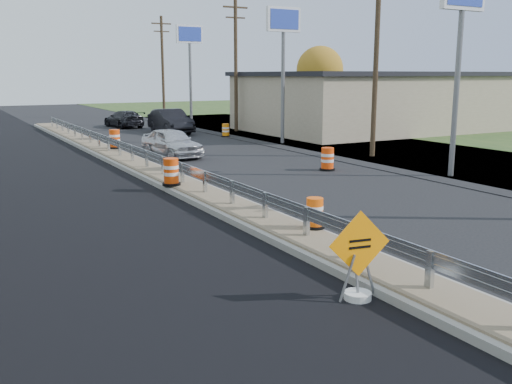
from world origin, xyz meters
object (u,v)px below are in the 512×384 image
barrel_median_mid (171,172)px  barrel_median_far (115,139)px  barrel_shoulder_near (327,159)px  car_dark_far (124,119)px  barrel_median_near (315,214)px  caution_sign (358,278)px  car_silver (172,142)px  car_dark_mid (171,121)px  barrel_shoulder_far (166,119)px  barrel_shoulder_mid (226,131)px

barrel_median_mid → barrel_median_far: (1.10, 11.15, 0.02)m
barrel_shoulder_near → car_dark_far: bearing=94.0°
barrel_median_near → barrel_shoulder_near: (6.45, 8.24, -0.13)m
car_dark_far → caution_sign: bearing=73.0°
car_silver → car_dark_mid: car_dark_mid is taller
barrel_median_far → car_dark_mid: (6.35, 8.40, 0.13)m
barrel_median_far → barrel_shoulder_far: 17.37m
car_dark_far → car_dark_mid: bearing=97.8°
barrel_shoulder_mid → car_silver: size_ratio=0.20×
barrel_shoulder_far → car_silver: (-6.43, -18.01, 0.30)m
barrel_median_far → barrel_shoulder_far: barrel_median_far is taller
barrel_shoulder_mid → car_dark_mid: 4.76m
caution_sign → barrel_median_mid: 11.07m
barrel_median_mid → barrel_shoulder_far: barrel_median_mid is taller
barrel_shoulder_near → car_silver: car_silver is taller
caution_sign → barrel_median_mid: (0.61, 11.05, 0.26)m
barrel_shoulder_near → car_dark_mid: 18.54m
caution_sign → barrel_median_far: caution_sign is taller
barrel_shoulder_near → caution_sign: bearing=-124.1°
car_dark_far → barrel_shoulder_far: bearing=-176.2°
barrel_shoulder_near → barrel_median_near: bearing=-128.1°
barrel_median_mid → barrel_median_near: bearing=-81.3°
car_dark_mid → car_dark_far: car_dark_mid is taller
barrel_shoulder_near → car_dark_far: (-1.70, 24.54, 0.18)m
barrel_median_far → car_dark_mid: car_dark_mid is taller
barrel_median_mid → barrel_shoulder_near: bearing=7.7°
barrel_shoulder_far → barrel_shoulder_mid: bearing=-89.3°
barrel_shoulder_far → car_dark_mid: car_dark_mid is taller
car_dark_mid → barrel_median_near: bearing=-102.6°
caution_sign → barrel_shoulder_near: bearing=66.1°
barrel_shoulder_far → car_dark_far: car_dark_far is taller
caution_sign → barrel_shoulder_near: (8.16, 12.06, 0.04)m
barrel_median_far → car_silver: size_ratio=0.24×
barrel_shoulder_mid → car_dark_far: (-3.90, 10.15, 0.24)m
barrel_median_far → barrel_shoulder_near: size_ratio=1.01×
barrel_shoulder_near → barrel_shoulder_mid: 14.56m
caution_sign → barrel_shoulder_near: 14.56m
barrel_median_near → barrel_median_far: bearing=90.0°
barrel_median_mid → barrel_median_far: barrel_median_far is taller
barrel_median_far → car_silver: car_silver is taller
barrel_median_far → barrel_shoulder_far: bearing=60.6°
barrel_median_mid → car_dark_mid: (7.45, 19.56, 0.15)m
barrel_median_mid → car_dark_far: (5.85, 25.56, -0.03)m
car_silver → barrel_median_mid: bearing=-118.5°
caution_sign → car_dark_mid: 31.65m
barrel_median_near → barrel_shoulder_mid: 24.23m
car_dark_mid → barrel_median_far: bearing=-126.4°
barrel_median_mid → car_dark_mid: bearing=69.2°
barrel_shoulder_mid → barrel_shoulder_far: 10.87m
barrel_median_far → barrel_shoulder_mid: 9.64m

